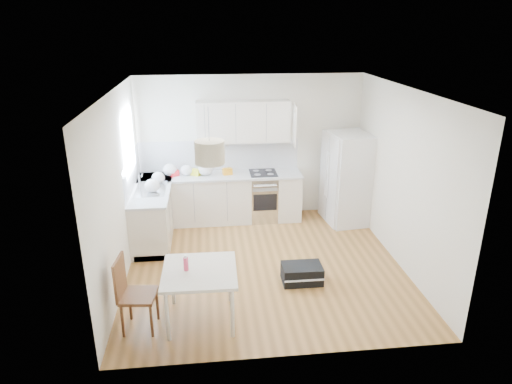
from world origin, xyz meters
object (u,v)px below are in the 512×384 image
Objects in this scene: refrigerator at (348,178)px; dining_table at (200,276)px; gym_bag at (302,274)px; dining_chair at (139,294)px.

refrigerator reaches higher than dining_table.
dining_chair is at bearing -158.84° from gym_bag.
dining_table is 1.71m from gym_bag.
dining_chair reaches higher than gym_bag.
dining_table is 0.76m from dining_chair.
dining_chair is at bearing -172.05° from dining_table.
dining_table is at bearing 13.18° from dining_chair.
dining_table reaches higher than gym_bag.
gym_bag is (-1.27, -2.07, -0.72)m from refrigerator.
dining_table is 0.95× the size of dining_chair.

